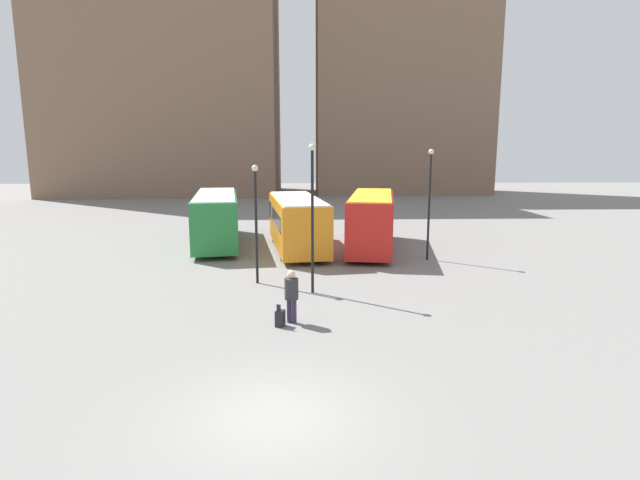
{
  "coord_description": "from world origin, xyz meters",
  "views": [
    {
      "loc": [
        0.66,
        -10.34,
        5.89
      ],
      "look_at": [
        1.5,
        13.62,
        1.56
      ],
      "focal_mm": 28.0,
      "sensor_mm": 36.0,
      "label": 1
    }
  ],
  "objects": [
    {
      "name": "ground_plane",
      "position": [
        0.0,
        0.0,
        0.0
      ],
      "size": [
        160.0,
        160.0,
        0.0
      ],
      "primitive_type": "plane",
      "color": "slate"
    },
    {
      "name": "building_block_left",
      "position": [
        -17.4,
        59.63,
        18.62
      ],
      "size": [
        29.44,
        17.23,
        37.24
      ],
      "color": "#7F604C",
      "rests_on": "ground_plane"
    },
    {
      "name": "building_block_right",
      "position": [
        14.24,
        59.63,
        15.34
      ],
      "size": [
        23.14,
        10.89,
        30.68
      ],
      "color": "#7F604C",
      "rests_on": "ground_plane"
    },
    {
      "name": "bus_0",
      "position": [
        -4.79,
        21.1,
        1.74
      ],
      "size": [
        4.01,
        10.69,
        3.2
      ],
      "rotation": [
        0.0,
        0.0,
        1.71
      ],
      "color": "#237A38",
      "rests_on": "ground_plane"
    },
    {
      "name": "bus_1",
      "position": [
        0.31,
        19.05,
        1.7
      ],
      "size": [
        3.83,
        9.48,
        3.14
      ],
      "rotation": [
        0.0,
        0.0,
        1.71
      ],
      "color": "orange",
      "rests_on": "ground_plane"
    },
    {
      "name": "bus_2",
      "position": [
        4.79,
        19.04,
        1.79
      ],
      "size": [
        4.02,
        9.75,
        3.32
      ],
      "rotation": [
        0.0,
        0.0,
        1.4
      ],
      "color": "red",
      "rests_on": "ground_plane"
    },
    {
      "name": "traveler",
      "position": [
        0.26,
        6.17,
        1.1
      ],
      "size": [
        0.61,
        0.61,
        1.86
      ],
      "rotation": [
        0.0,
        0.0,
        1.23
      ],
      "color": "#382D4C",
      "rests_on": "ground_plane"
    },
    {
      "name": "suitcase",
      "position": [
        -0.12,
        5.83,
        0.28
      ],
      "size": [
        0.36,
        0.41,
        0.8
      ],
      "rotation": [
        0.0,
        0.0,
        1.23
      ],
      "color": "black",
      "rests_on": "ground_plane"
    },
    {
      "name": "lamp_post_0",
      "position": [
        -1.38,
        11.45,
        3.12
      ],
      "size": [
        0.28,
        0.28,
        5.26
      ],
      "color": "black",
      "rests_on": "ground_plane"
    },
    {
      "name": "lamp_post_1",
      "position": [
        1.06,
        9.82,
        3.58
      ],
      "size": [
        0.28,
        0.28,
        6.14
      ],
      "color": "black",
      "rests_on": "ground_plane"
    },
    {
      "name": "lamp_post_2",
      "position": [
        7.44,
        16.02,
        3.48
      ],
      "size": [
        0.28,
        0.28,
        5.94
      ],
      "color": "black",
      "rests_on": "ground_plane"
    }
  ]
}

